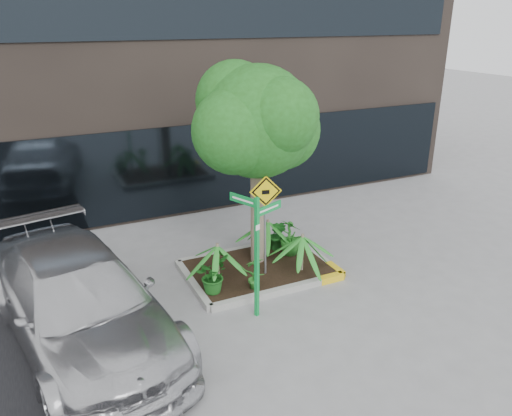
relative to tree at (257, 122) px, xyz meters
name	(u,v)px	position (x,y,z in m)	size (l,w,h in m)	color
ground	(256,280)	(-0.33, -0.62, -3.46)	(80.00, 80.00, 0.00)	gray
planter	(260,268)	(-0.10, -0.35, -3.35)	(3.35, 2.36, 0.15)	#9E9E99
tree	(257,122)	(0.00, 0.00, 0.00)	(3.16, 2.80, 4.73)	gray
palm_front	(303,236)	(0.70, -0.89, -2.47)	(1.00, 1.00, 1.11)	gray
palm_left	(217,246)	(-1.22, -0.57, -2.45)	(1.03, 1.03, 1.14)	gray
palm_back	(268,222)	(0.46, 0.36, -2.54)	(0.92, 0.92, 1.02)	gray
parked_car	(81,301)	(-4.13, -1.33, -2.62)	(2.35, 5.78, 1.68)	silver
shrub_a	(212,275)	(-1.48, -0.91, -2.92)	(0.69, 0.69, 0.77)	#1A5C1A
shrub_b	(290,237)	(0.86, -0.05, -2.86)	(0.50, 0.50, 0.89)	#236F21
shrub_c	(254,272)	(-0.63, -1.17, -2.93)	(0.40, 0.40, 0.76)	#287524
shrub_d	(277,235)	(0.69, 0.29, -2.91)	(0.43, 0.43, 0.79)	#1A591D
street_sign_post	(257,243)	(-0.90, -1.86, -1.91)	(0.92, 0.70, 2.50)	#0E9F40
cattle_sign	(265,208)	(-0.11, -0.63, -1.76)	(0.69, 0.22, 2.29)	slate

